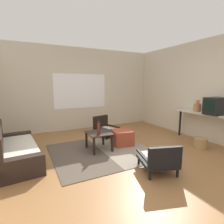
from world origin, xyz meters
TOP-DOWN VIEW (x-y plane):
  - ground_plane at (0.00, 0.00)m, footprint 7.80×7.80m
  - far_wall_with_window at (0.00, 3.06)m, footprint 5.60×0.13m
  - side_wall_right at (2.66, 0.30)m, footprint 0.12×6.60m
  - area_rug at (-0.22, 0.73)m, footprint 2.19×2.01m
  - couch at (-1.99, 1.04)m, footprint 0.88×1.87m
  - coffee_table at (-0.24, 0.87)m, footprint 0.52×0.59m
  - armchair_by_window at (0.35, 1.85)m, footprint 0.68×0.72m
  - armchair_striped_foreground at (0.27, -0.59)m, footprint 0.73×0.78m
  - ottoman_orange at (0.42, 0.92)m, footprint 0.54×0.54m
  - console_shelf at (2.38, 0.04)m, footprint 0.37×1.79m
  - crt_television at (2.38, -0.18)m, footprint 0.55×0.36m
  - clay_vase at (2.38, 0.34)m, footprint 0.18×0.18m
  - glass_bottle at (-0.30, 0.72)m, footprint 0.07×0.07m
  - wicker_basket at (1.99, -0.12)m, footprint 0.31×0.31m

SIDE VIEW (x-z plane):
  - ground_plane at x=0.00m, z-range 0.00..0.00m
  - area_rug at x=-0.22m, z-range 0.00..0.01m
  - wicker_basket at x=1.99m, z-range 0.00..0.25m
  - ottoman_orange at x=0.42m, z-range 0.00..0.38m
  - couch at x=-1.99m, z-range -0.14..0.59m
  - armchair_striped_foreground at x=0.27m, z-range -0.03..0.51m
  - armchair_by_window at x=0.35m, z-range -0.04..0.53m
  - coffee_table at x=-0.24m, z-range 0.12..0.54m
  - glass_bottle at x=-0.30m, z-range 0.39..0.69m
  - console_shelf at x=2.38m, z-range 0.31..1.11m
  - clay_vase at x=2.38m, z-range 0.77..1.07m
  - crt_television at x=2.38m, z-range 0.80..1.21m
  - far_wall_with_window at x=0.00m, z-range 0.00..2.70m
  - side_wall_right at x=2.66m, z-range 0.00..2.70m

